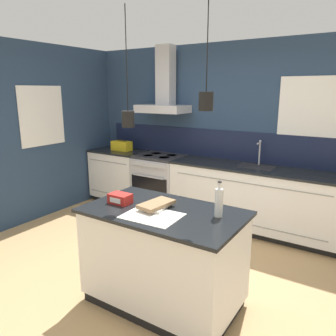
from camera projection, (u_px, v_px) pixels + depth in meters
name	position (u px, v px, depth m)	size (l,w,h in m)	color
ground_plane	(153.00, 274.00, 3.52)	(16.00, 16.00, 0.00)	tan
wall_back	(226.00, 129.00, 4.87)	(5.60, 2.47, 2.60)	navy
wall_left	(50.00, 131.00, 5.06)	(0.08, 3.80, 2.60)	navy
counter_run_left	(120.00, 175.00, 5.79)	(0.96, 0.64, 0.91)	black
counter_run_sink	(253.00, 199.00, 4.53)	(2.35, 0.64, 1.26)	black
oven_range	(160.00, 183.00, 5.34)	(0.76, 0.66, 0.91)	#B5B5BA
kitchen_island	(164.00, 257.00, 2.94)	(1.39, 0.83, 0.91)	black
bottle_on_island	(219.00, 202.00, 2.67)	(0.07, 0.07, 0.30)	silver
book_stack	(156.00, 205.00, 2.87)	(0.25, 0.35, 0.06)	silver
red_supply_box	(120.00, 198.00, 3.01)	(0.20, 0.14, 0.09)	red
paper_pile	(152.00, 216.00, 2.70)	(0.48, 0.38, 0.01)	silver
yellow_toolbox	(122.00, 146.00, 5.64)	(0.34, 0.18, 0.19)	gold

